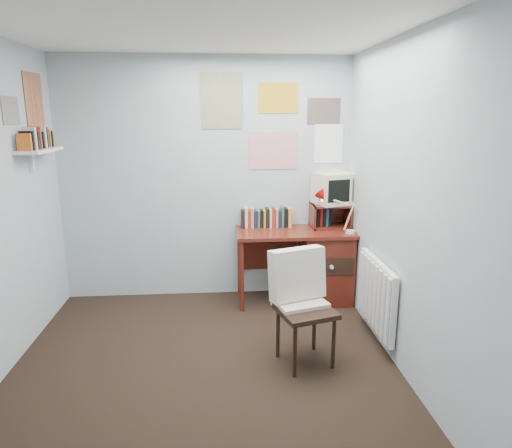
# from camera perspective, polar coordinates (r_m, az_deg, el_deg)

# --- Properties ---
(ground) EXTENTS (3.50, 3.50, 0.00)m
(ground) POSITION_cam_1_polar(r_m,az_deg,el_deg) (3.57, -6.48, -19.18)
(ground) COLOR black
(ground) RESTS_ON ground
(back_wall) EXTENTS (3.00, 0.02, 2.50)m
(back_wall) POSITION_cam_1_polar(r_m,az_deg,el_deg) (4.80, -6.26, 5.46)
(back_wall) COLOR #AAB9C2
(back_wall) RESTS_ON ground
(right_wall) EXTENTS (0.02, 3.50, 2.50)m
(right_wall) POSITION_cam_1_polar(r_m,az_deg,el_deg) (3.36, 19.39, 1.22)
(right_wall) COLOR #AAB9C2
(right_wall) RESTS_ON ground
(ceiling) EXTENTS (3.00, 3.50, 0.02)m
(ceiling) POSITION_cam_1_polar(r_m,az_deg,el_deg) (3.05, -7.86, 24.33)
(ceiling) COLOR white
(ceiling) RESTS_ON back_wall
(desk) EXTENTS (1.20, 0.55, 0.76)m
(desk) POSITION_cam_1_polar(r_m,az_deg,el_deg) (4.84, 7.97, -4.82)
(desk) COLOR maroon
(desk) RESTS_ON ground
(desk_chair) EXTENTS (0.55, 0.54, 0.87)m
(desk_chair) POSITION_cam_1_polar(r_m,az_deg,el_deg) (3.62, 6.25, -10.80)
(desk_chair) COLOR black
(desk_chair) RESTS_ON ground
(desk_lamp) EXTENTS (0.30, 0.27, 0.38)m
(desk_lamp) POSITION_cam_1_polar(r_m,az_deg,el_deg) (4.62, 11.85, 1.15)
(desk_lamp) COLOR #B00B0B
(desk_lamp) RESTS_ON desk
(tv_riser) EXTENTS (0.40, 0.30, 0.25)m
(tv_riser) POSITION_cam_1_polar(r_m,az_deg,el_deg) (4.84, 9.25, 1.04)
(tv_riser) COLOR maroon
(tv_riser) RESTS_ON desk
(crt_tv) EXTENTS (0.45, 0.43, 0.35)m
(crt_tv) POSITION_cam_1_polar(r_m,az_deg,el_deg) (4.81, 9.75, 4.61)
(crt_tv) COLOR beige
(crt_tv) RESTS_ON tv_riser
(book_row) EXTENTS (0.60, 0.14, 0.22)m
(book_row) POSITION_cam_1_polar(r_m,az_deg,el_deg) (4.80, 1.72, 0.93)
(book_row) COLOR maroon
(book_row) RESTS_ON desk
(radiator) EXTENTS (0.09, 0.80, 0.60)m
(radiator) POSITION_cam_1_polar(r_m,az_deg,el_deg) (4.07, 14.83, -8.55)
(radiator) COLOR white
(radiator) RESTS_ON right_wall
(wall_shelf) EXTENTS (0.20, 0.62, 0.24)m
(wall_shelf) POSITION_cam_1_polar(r_m,az_deg,el_deg) (4.39, -25.43, 8.33)
(wall_shelf) COLOR white
(wall_shelf) RESTS_ON left_wall
(posters_back) EXTENTS (1.20, 0.01, 0.90)m
(posters_back) POSITION_cam_1_polar(r_m,az_deg,el_deg) (4.77, 2.19, 12.72)
(posters_back) COLOR white
(posters_back) RESTS_ON back_wall
(posters_left) EXTENTS (0.01, 0.70, 0.60)m
(posters_left) POSITION_cam_1_polar(r_m,az_deg,el_deg) (4.41, -27.12, 13.14)
(posters_left) COLOR white
(posters_left) RESTS_ON left_wall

